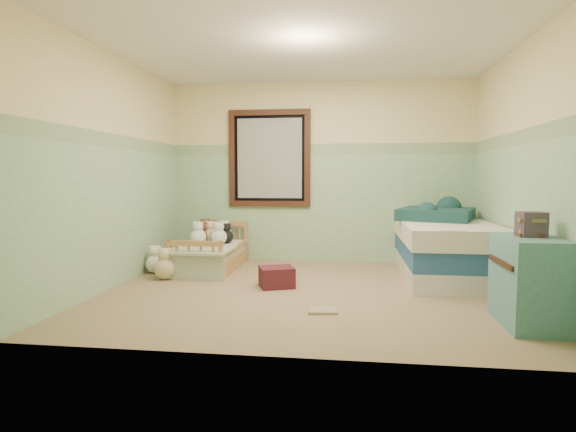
# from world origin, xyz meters

# --- Properties ---
(floor) EXTENTS (4.20, 3.60, 0.02)m
(floor) POSITION_xyz_m (0.00, 0.00, -0.01)
(floor) COLOR #957A5F
(floor) RESTS_ON ground
(ceiling) EXTENTS (4.20, 3.60, 0.02)m
(ceiling) POSITION_xyz_m (0.00, 0.00, 2.51)
(ceiling) COLOR white
(ceiling) RESTS_ON wall_back
(wall_back) EXTENTS (4.20, 0.04, 2.50)m
(wall_back) POSITION_xyz_m (0.00, 1.80, 1.25)
(wall_back) COLOR beige
(wall_back) RESTS_ON floor
(wall_front) EXTENTS (4.20, 0.04, 2.50)m
(wall_front) POSITION_xyz_m (0.00, -1.80, 1.25)
(wall_front) COLOR beige
(wall_front) RESTS_ON floor
(wall_left) EXTENTS (0.04, 3.60, 2.50)m
(wall_left) POSITION_xyz_m (-2.10, 0.00, 1.25)
(wall_left) COLOR beige
(wall_left) RESTS_ON floor
(wall_right) EXTENTS (0.04, 3.60, 2.50)m
(wall_right) POSITION_xyz_m (2.10, 0.00, 1.25)
(wall_right) COLOR beige
(wall_right) RESTS_ON floor
(wainscot_mint) EXTENTS (4.20, 0.01, 1.50)m
(wainscot_mint) POSITION_xyz_m (0.00, 1.79, 0.75)
(wainscot_mint) COLOR #8BAB8B
(wainscot_mint) RESTS_ON floor
(border_strip) EXTENTS (4.20, 0.01, 0.15)m
(border_strip) POSITION_xyz_m (0.00, 1.79, 1.57)
(border_strip) COLOR #407B48
(border_strip) RESTS_ON wall_back
(window_frame) EXTENTS (1.16, 0.06, 1.36)m
(window_frame) POSITION_xyz_m (-0.70, 1.76, 1.45)
(window_frame) COLOR black
(window_frame) RESTS_ON wall_back
(window_blinds) EXTENTS (0.92, 0.01, 1.12)m
(window_blinds) POSITION_xyz_m (-0.70, 1.77, 1.45)
(window_blinds) COLOR beige
(window_blinds) RESTS_ON window_frame
(toddler_bed_frame) EXTENTS (0.68, 1.36, 0.17)m
(toddler_bed_frame) POSITION_xyz_m (-1.35, 1.05, 0.09)
(toddler_bed_frame) COLOR #B06D3F
(toddler_bed_frame) RESTS_ON floor
(toddler_mattress) EXTENTS (0.62, 1.30, 0.12)m
(toddler_mattress) POSITION_xyz_m (-1.35, 1.05, 0.23)
(toddler_mattress) COLOR white
(toddler_mattress) RESTS_ON toddler_bed_frame
(patchwork_quilt) EXTENTS (0.74, 0.68, 0.03)m
(patchwork_quilt) POSITION_xyz_m (-1.35, 0.63, 0.31)
(patchwork_quilt) COLOR #7691BD
(patchwork_quilt) RESTS_ON toddler_mattress
(plush_bed_brown) EXTENTS (0.20, 0.20, 0.20)m
(plush_bed_brown) POSITION_xyz_m (-1.50, 1.55, 0.40)
(plush_bed_brown) COLOR brown
(plush_bed_brown) RESTS_ON toddler_mattress
(plush_bed_white) EXTENTS (0.20, 0.20, 0.20)m
(plush_bed_white) POSITION_xyz_m (-1.30, 1.55, 0.39)
(plush_bed_white) COLOR white
(plush_bed_white) RESTS_ON toddler_mattress
(plush_bed_tan) EXTENTS (0.20, 0.20, 0.20)m
(plush_bed_tan) POSITION_xyz_m (-1.45, 1.33, 0.40)
(plush_bed_tan) COLOR beige
(plush_bed_tan) RESTS_ON toddler_mattress
(plush_bed_dark) EXTENTS (0.18, 0.18, 0.18)m
(plush_bed_dark) POSITION_xyz_m (-1.22, 1.33, 0.39)
(plush_bed_dark) COLOR black
(plush_bed_dark) RESTS_ON toddler_mattress
(plush_floor_cream) EXTENTS (0.23, 0.23, 0.23)m
(plush_floor_cream) POSITION_xyz_m (-1.95, 0.67, 0.12)
(plush_floor_cream) COLOR white
(plush_floor_cream) RESTS_ON floor
(plush_floor_tan) EXTENTS (0.25, 0.25, 0.25)m
(plush_floor_tan) POSITION_xyz_m (-1.69, 0.34, 0.13)
(plush_floor_tan) COLOR beige
(plush_floor_tan) RESTS_ON floor
(twin_bed_frame) EXTENTS (0.98, 1.95, 0.22)m
(twin_bed_frame) POSITION_xyz_m (1.55, 0.91, 0.11)
(twin_bed_frame) COLOR silver
(twin_bed_frame) RESTS_ON floor
(twin_boxspring) EXTENTS (0.98, 1.95, 0.22)m
(twin_boxspring) POSITION_xyz_m (1.55, 0.91, 0.33)
(twin_boxspring) COLOR navy
(twin_boxspring) RESTS_ON twin_bed_frame
(twin_mattress) EXTENTS (1.02, 1.99, 0.22)m
(twin_mattress) POSITION_xyz_m (1.55, 0.91, 0.55)
(twin_mattress) COLOR silver
(twin_mattress) RESTS_ON twin_boxspring
(teal_blanket) EXTENTS (1.08, 1.11, 0.14)m
(teal_blanket) POSITION_xyz_m (1.50, 1.21, 0.73)
(teal_blanket) COLOR #143B3E
(teal_blanket) RESTS_ON twin_mattress
(dresser) EXTENTS (0.45, 0.71, 0.71)m
(dresser) POSITION_xyz_m (1.87, -0.88, 0.36)
(dresser) COLOR #417B7C
(dresser) RESTS_ON floor
(book_stack) EXTENTS (0.22, 0.18, 0.20)m
(book_stack) POSITION_xyz_m (1.87, -0.84, 0.81)
(book_stack) COLOR brown
(book_stack) RESTS_ON dresser
(red_pillow) EXTENTS (0.44, 0.41, 0.22)m
(red_pillow) POSITION_xyz_m (-0.34, 0.14, 0.11)
(red_pillow) COLOR maroon
(red_pillow) RESTS_ON floor
(floor_book) EXTENTS (0.28, 0.23, 0.02)m
(floor_book) POSITION_xyz_m (0.20, -0.73, 0.01)
(floor_book) COLOR yellow
(floor_book) RESTS_ON floor
(extra_plush_0) EXTENTS (0.21, 0.21, 0.21)m
(extra_plush_0) POSITION_xyz_m (-1.55, 1.46, 0.40)
(extra_plush_0) COLOR brown
(extra_plush_0) RESTS_ON toddler_mattress
(extra_plush_1) EXTENTS (0.21, 0.21, 0.21)m
(extra_plush_1) POSITION_xyz_m (-1.54, 1.10, 0.40)
(extra_plush_1) COLOR white
(extra_plush_1) RESTS_ON toddler_mattress
(extra_plush_2) EXTENTS (0.21, 0.21, 0.21)m
(extra_plush_2) POSITION_xyz_m (-1.27, 1.17, 0.40)
(extra_plush_2) COLOR white
(extra_plush_2) RESTS_ON toddler_mattress
(extra_plush_3) EXTENTS (0.19, 0.19, 0.19)m
(extra_plush_3) POSITION_xyz_m (-1.52, 1.29, 0.39)
(extra_plush_3) COLOR brown
(extra_plush_3) RESTS_ON toddler_mattress
(extra_plush_4) EXTENTS (0.16, 0.16, 0.16)m
(extra_plush_4) POSITION_xyz_m (-1.52, 1.50, 0.37)
(extra_plush_4) COLOR white
(extra_plush_4) RESTS_ON toddler_mattress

